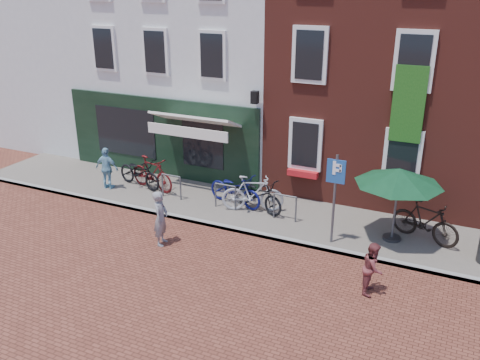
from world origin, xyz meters
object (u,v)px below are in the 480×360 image
at_px(parking_sign, 335,185).
at_px(parasol, 399,173).
at_px(bicycle_1, 152,173).
at_px(bicycle_0, 139,172).
at_px(woman, 161,218).
at_px(cafe_person, 107,168).
at_px(bicycle_5, 425,221).
at_px(bicycle_4, 258,194).
at_px(boy, 373,268).
at_px(bicycle_2, 235,189).
at_px(bicycle_3, 253,194).

xyz_separation_m(parking_sign, parasol, (1.50, 0.88, 0.28)).
xyz_separation_m(parasol, bicycle_1, (-8.18, 0.27, -1.39)).
bearing_deg(bicycle_0, parasol, -77.84).
relative_size(woman, bicycle_0, 0.79).
height_order(cafe_person, bicycle_5, cafe_person).
xyz_separation_m(woman, cafe_person, (-3.81, 2.48, 0.05)).
xyz_separation_m(parking_sign, bicycle_4, (-2.70, 1.13, -1.17)).
height_order(woman, boy, woman).
bearing_deg(bicycle_0, bicycle_4, -76.47).
distance_m(parasol, bicycle_2, 5.23).
relative_size(parking_sign, bicycle_3, 1.31).
bearing_deg(parasol, bicycle_2, 176.45).
bearing_deg(cafe_person, bicycle_2, -176.87).
distance_m(boy, bicycle_3, 5.11).
relative_size(parking_sign, bicycle_0, 1.27).
height_order(boy, bicycle_5, boy).
height_order(parasol, cafe_person, parasol).
distance_m(parking_sign, boy, 2.60).
bearing_deg(bicycle_3, boy, -143.87).
bearing_deg(parking_sign, bicycle_2, 161.27).
bearing_deg(bicycle_0, bicycle_5, -75.83).
relative_size(parasol, bicycle_4, 1.18).
height_order(parasol, bicycle_2, parasol).
distance_m(boy, bicycle_4, 5.11).
xyz_separation_m(bicycle_2, bicycle_3, (0.70, -0.21, 0.06)).
bearing_deg(bicycle_2, bicycle_0, 103.23).
distance_m(bicycle_0, bicycle_5, 9.52).
bearing_deg(bicycle_4, cafe_person, 116.13).
xyz_separation_m(cafe_person, bicycle_5, (10.43, 0.61, -0.15)).
bearing_deg(parking_sign, woman, -156.26).
bearing_deg(bicycle_3, parking_sign, -129.91).
bearing_deg(bicycle_4, parasol, -73.15).
bearing_deg(bicycle_5, parasol, 130.72).
height_order(parasol, bicycle_3, parasol).
bearing_deg(parking_sign, cafe_person, 175.91).
xyz_separation_m(parking_sign, bicycle_0, (-7.22, 1.18, -1.17)).
relative_size(parking_sign, bicycle_1, 1.31).
bearing_deg(cafe_person, woman, 142.53).
distance_m(bicycle_4, bicycle_5, 5.01).
xyz_separation_m(bicycle_3, bicycle_4, (0.11, 0.15, -0.06)).
distance_m(cafe_person, bicycle_0, 1.11).
xyz_separation_m(cafe_person, bicycle_4, (5.42, 0.55, -0.21)).
relative_size(parasol, bicycle_0, 1.18).
height_order(parasol, boy, parasol).
height_order(bicycle_0, bicycle_1, bicycle_1).
bearing_deg(woman, bicycle_5, -79.00).
distance_m(woman, bicycle_0, 4.23).
bearing_deg(bicycle_0, bicycle_3, -78.47).
xyz_separation_m(bicycle_0, bicycle_3, (4.41, -0.20, 0.06)).
distance_m(bicycle_1, bicycle_4, 3.98).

